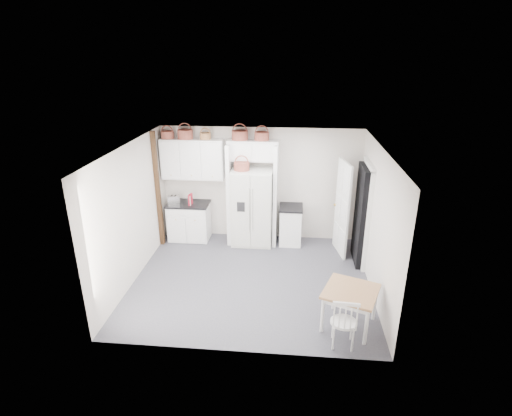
# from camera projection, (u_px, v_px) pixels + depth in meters

# --- Properties ---
(floor) EXTENTS (4.50, 4.50, 0.00)m
(floor) POSITION_uv_depth(u_px,v_px,m) (251.00, 280.00, 7.76)
(floor) COLOR #3A3A44
(floor) RESTS_ON ground
(ceiling) EXTENTS (4.50, 4.50, 0.00)m
(ceiling) POSITION_uv_depth(u_px,v_px,m) (251.00, 148.00, 6.81)
(ceiling) COLOR white
(ceiling) RESTS_ON wall_back
(wall_back) EXTENTS (4.50, 0.00, 4.50)m
(wall_back) POSITION_uv_depth(u_px,v_px,m) (260.00, 184.00, 9.13)
(wall_back) COLOR beige
(wall_back) RESTS_ON floor
(wall_left) EXTENTS (0.00, 4.00, 4.00)m
(wall_left) POSITION_uv_depth(u_px,v_px,m) (132.00, 214.00, 7.48)
(wall_left) COLOR beige
(wall_left) RESTS_ON floor
(wall_right) EXTENTS (0.00, 4.00, 4.00)m
(wall_right) POSITION_uv_depth(u_px,v_px,m) (377.00, 223.00, 7.08)
(wall_right) COLOR beige
(wall_right) RESTS_ON floor
(refrigerator) EXTENTS (0.90, 0.73, 1.75)m
(refrigerator) POSITION_uv_depth(u_px,v_px,m) (252.00, 207.00, 8.98)
(refrigerator) COLOR silver
(refrigerator) RESTS_ON floor
(base_cab_left) EXTENTS (0.92, 0.58, 0.85)m
(base_cab_left) POSITION_uv_depth(u_px,v_px,m) (189.00, 222.00, 9.32)
(base_cab_left) COLOR white
(base_cab_left) RESTS_ON floor
(base_cab_right) EXTENTS (0.48, 0.58, 0.85)m
(base_cab_right) POSITION_uv_depth(u_px,v_px,m) (290.00, 226.00, 9.11)
(base_cab_right) COLOR white
(base_cab_right) RESTS_ON floor
(dining_table) EXTENTS (1.02, 1.02, 0.66)m
(dining_table) POSITION_uv_depth(u_px,v_px,m) (349.00, 308.00, 6.35)
(dining_table) COLOR #9D6D3F
(dining_table) RESTS_ON floor
(windsor_chair) EXTENTS (0.42, 0.39, 0.81)m
(windsor_chair) POSITION_uv_depth(u_px,v_px,m) (344.00, 322.00, 5.90)
(windsor_chair) COLOR white
(windsor_chair) RESTS_ON floor
(counter_left) EXTENTS (0.96, 0.62, 0.04)m
(counter_left) POSITION_uv_depth(u_px,v_px,m) (188.00, 204.00, 9.16)
(counter_left) COLOR black
(counter_left) RESTS_ON base_cab_left
(counter_right) EXTENTS (0.52, 0.62, 0.04)m
(counter_right) POSITION_uv_depth(u_px,v_px,m) (291.00, 207.00, 8.95)
(counter_right) COLOR black
(counter_right) RESTS_ON base_cab_right
(toaster) EXTENTS (0.29, 0.21, 0.18)m
(toaster) POSITION_uv_depth(u_px,v_px,m) (174.00, 199.00, 9.11)
(toaster) COLOR silver
(toaster) RESTS_ON counter_left
(cookbook_red) EXTENTS (0.07, 0.17, 0.25)m
(cookbook_red) POSITION_uv_depth(u_px,v_px,m) (190.00, 199.00, 9.02)
(cookbook_red) COLOR #AD192D
(cookbook_red) RESTS_ON counter_left
(cookbook_cream) EXTENTS (0.04, 0.15, 0.22)m
(cookbook_cream) POSITION_uv_depth(u_px,v_px,m) (190.00, 200.00, 9.03)
(cookbook_cream) COLOR beige
(cookbook_cream) RESTS_ON counter_left
(basket_upper_a) EXTENTS (0.28, 0.28, 0.16)m
(basket_upper_a) POSITION_uv_depth(u_px,v_px,m) (167.00, 135.00, 8.74)
(basket_upper_a) COLOR brown
(basket_upper_a) RESTS_ON upper_cabinet
(basket_upper_b) EXTENTS (0.34, 0.34, 0.20)m
(basket_upper_b) POSITION_uv_depth(u_px,v_px,m) (185.00, 134.00, 8.70)
(basket_upper_b) COLOR brown
(basket_upper_b) RESTS_ON upper_cabinet
(basket_upper_c) EXTENTS (0.24, 0.24, 0.14)m
(basket_upper_c) POSITION_uv_depth(u_px,v_px,m) (205.00, 136.00, 8.67)
(basket_upper_c) COLOR brown
(basket_upper_c) RESTS_ON upper_cabinet
(basket_bridge_a) EXTENTS (0.35, 0.35, 0.20)m
(basket_bridge_a) POSITION_uv_depth(u_px,v_px,m) (240.00, 135.00, 8.59)
(basket_bridge_a) COLOR brown
(basket_bridge_a) RESTS_ON bridge_cabinet
(basket_bridge_b) EXTENTS (0.31, 0.31, 0.18)m
(basket_bridge_b) POSITION_uv_depth(u_px,v_px,m) (262.00, 136.00, 8.56)
(basket_bridge_b) COLOR brown
(basket_bridge_b) RESTS_ON bridge_cabinet
(basket_fridge_a) EXTENTS (0.33, 0.33, 0.18)m
(basket_fridge_a) POSITION_uv_depth(u_px,v_px,m) (242.00, 166.00, 8.56)
(basket_fridge_a) COLOR brown
(basket_fridge_a) RESTS_ON refrigerator
(upper_cabinet) EXTENTS (1.40, 0.34, 0.90)m
(upper_cabinet) POSITION_uv_depth(u_px,v_px,m) (193.00, 159.00, 8.89)
(upper_cabinet) COLOR white
(upper_cabinet) RESTS_ON wall_back
(bridge_cabinet) EXTENTS (1.12, 0.34, 0.45)m
(bridge_cabinet) POSITION_uv_depth(u_px,v_px,m) (253.00, 150.00, 8.69)
(bridge_cabinet) COLOR white
(bridge_cabinet) RESTS_ON wall_back
(fridge_panel_left) EXTENTS (0.08, 0.60, 2.30)m
(fridge_panel_left) POSITION_uv_depth(u_px,v_px,m) (230.00, 194.00, 8.97)
(fridge_panel_left) COLOR white
(fridge_panel_left) RESTS_ON floor
(fridge_panel_right) EXTENTS (0.08, 0.60, 2.30)m
(fridge_panel_right) POSITION_uv_depth(u_px,v_px,m) (275.00, 195.00, 8.88)
(fridge_panel_right) COLOR white
(fridge_panel_right) RESTS_ON floor
(trim_post) EXTENTS (0.09, 0.09, 2.60)m
(trim_post) POSITION_uv_depth(u_px,v_px,m) (158.00, 190.00, 8.73)
(trim_post) COLOR black
(trim_post) RESTS_ON floor
(doorway_void) EXTENTS (0.18, 0.85, 2.05)m
(doorway_void) POSITION_uv_depth(u_px,v_px,m) (362.00, 215.00, 8.12)
(doorway_void) COLOR black
(doorway_void) RESTS_ON floor
(door_slab) EXTENTS (0.21, 0.79, 2.05)m
(door_slab) POSITION_uv_depth(u_px,v_px,m) (342.00, 209.00, 8.46)
(door_slab) COLOR white
(door_slab) RESTS_ON floor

